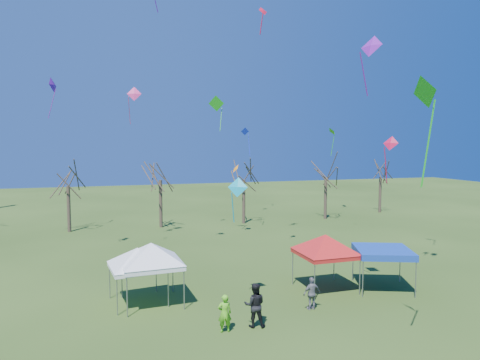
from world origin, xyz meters
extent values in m
plane|color=#2B4315|center=(0.00, 0.00, 0.00)|extent=(140.00, 140.00, 0.00)
cylinder|color=#3D2D21|center=(-10.77, 24.65, 2.14)|extent=(0.32, 0.32, 4.28)
cylinder|color=#3D2D21|center=(-2.37, 24.38, 2.32)|extent=(0.32, 0.32, 4.64)
cylinder|color=#3D2D21|center=(6.03, 24.04, 2.24)|extent=(0.32, 0.32, 4.49)
cylinder|color=#3D2D21|center=(15.36, 24.00, 2.24)|extent=(0.32, 0.32, 4.47)
cylinder|color=#3D2D21|center=(23.72, 26.07, 2.12)|extent=(0.32, 0.32, 4.23)
cylinder|color=gray|center=(-6.86, 3.04, 0.88)|extent=(0.05, 0.05, 1.76)
cylinder|color=gray|center=(-7.19, 5.49, 0.88)|extent=(0.05, 0.05, 1.76)
cylinder|color=gray|center=(-4.41, 3.38, 0.88)|extent=(0.05, 0.05, 1.76)
cylinder|color=gray|center=(-4.75, 5.83, 0.88)|extent=(0.05, 0.05, 1.76)
cube|color=white|center=(-5.80, 4.43, 1.87)|extent=(2.98, 2.98, 0.21)
pyramid|color=white|center=(-5.80, 4.43, 2.86)|extent=(3.71, 3.71, 0.88)
cylinder|color=gray|center=(-6.41, 2.68, 0.97)|extent=(0.06, 0.06, 1.94)
cylinder|color=gray|center=(-6.58, 5.39, 0.97)|extent=(0.06, 0.06, 1.94)
cylinder|color=gray|center=(-3.70, 2.84, 0.97)|extent=(0.06, 0.06, 1.94)
cylinder|color=gray|center=(-3.87, 5.55, 0.97)|extent=(0.06, 0.06, 1.94)
cube|color=white|center=(-5.14, 4.12, 2.05)|extent=(3.08, 3.08, 0.23)
pyramid|color=white|center=(-5.14, 4.12, 3.14)|extent=(4.10, 4.10, 0.97)
cylinder|color=gray|center=(2.96, 2.06, 0.96)|extent=(0.06, 0.06, 1.93)
cylinder|color=gray|center=(2.92, 4.75, 0.96)|extent=(0.06, 0.06, 1.93)
cylinder|color=gray|center=(5.65, 2.09, 0.96)|extent=(0.06, 0.06, 1.93)
cylinder|color=gray|center=(5.62, 4.79, 0.96)|extent=(0.06, 0.06, 1.93)
cube|color=red|center=(4.29, 3.42, 2.04)|extent=(2.93, 2.93, 0.23)
pyramid|color=red|center=(4.29, 3.42, 3.12)|extent=(4.09, 4.09, 0.96)
cylinder|color=gray|center=(5.63, 1.78, 0.98)|extent=(0.06, 0.06, 1.95)
cylinder|color=gray|center=(6.61, 4.33, 0.98)|extent=(0.06, 0.06, 1.95)
cylinder|color=gray|center=(8.18, 0.80, 0.98)|extent=(0.06, 0.06, 1.95)
cylinder|color=gray|center=(9.16, 3.35, 0.98)|extent=(0.06, 0.06, 1.95)
cube|color=#0F369D|center=(7.40, 2.56, 2.07)|extent=(3.78, 3.78, 0.23)
cube|color=#0F369D|center=(7.40, 2.56, 2.24)|extent=(3.78, 3.78, 0.12)
imported|color=#5DC41F|center=(-2.46, -0.18, 0.83)|extent=(0.62, 0.42, 1.65)
imported|color=slate|center=(2.28, 1.02, 0.80)|extent=(0.98, 0.50, 1.61)
imported|color=black|center=(-1.04, -0.05, 0.99)|extent=(1.14, 1.00, 1.98)
cone|color=green|center=(3.66, -4.81, 9.94)|extent=(0.53, 1.22, 1.17)
cube|color=green|center=(3.65, -5.02, 8.11)|extent=(0.47, 0.05, 3.06)
cone|color=#C4123A|center=(9.70, 5.29, 8.17)|extent=(0.89, 1.06, 0.92)
cube|color=#C4123A|center=(9.56, 5.52, 6.79)|extent=(0.52, 0.34, 2.29)
cone|color=#0CA0BD|center=(-1.07, 2.48, 6.00)|extent=(1.05, 0.83, 0.97)
cube|color=#0CA0BD|center=(-1.28, 2.60, 4.98)|extent=(0.29, 0.47, 1.56)
cone|color=#F83789|center=(-5.05, 17.88, 12.11)|extent=(1.19, 0.52, 1.15)
cube|color=#F83789|center=(-5.45, 17.96, 10.77)|extent=(0.20, 0.83, 2.12)
cone|color=#179A18|center=(1.58, 17.50, 11.50)|extent=(1.41, 1.03, 1.32)
cube|color=#179A18|center=(1.92, 17.33, 10.18)|extent=(0.40, 0.73, 1.99)
cone|color=purple|center=(4.71, 0.17, 12.65)|extent=(0.95, 1.25, 1.07)
cube|color=purple|center=(4.57, 0.49, 11.39)|extent=(0.70, 0.34, 1.98)
cone|color=orange|center=(3.49, 18.43, 6.00)|extent=(0.62, 0.90, 0.73)
cube|color=orange|center=(3.47, 18.72, 4.94)|extent=(0.61, 0.08, 1.71)
cone|color=#249516|center=(14.23, 20.80, 9.43)|extent=(0.66, 0.93, 0.76)
cube|color=#249516|center=(14.24, 20.62, 8.08)|extent=(0.40, 0.05, 2.24)
cone|color=#7417A7|center=(-11.58, 23.31, 13.25)|extent=(0.85, 1.50, 1.43)
cube|color=#7417A7|center=(-11.69, 22.96, 11.62)|extent=(0.74, 0.28, 2.55)
cone|color=red|center=(2.61, 9.08, 16.64)|extent=(0.82, 0.68, 0.62)
cube|color=red|center=(2.49, 9.03, 15.80)|extent=(0.16, 0.31, 1.33)
cone|color=#1227C5|center=(4.84, 19.93, 9.29)|extent=(0.76, 0.37, 0.72)
cube|color=#1227C5|center=(5.23, 19.88, 8.08)|extent=(0.13, 0.81, 2.06)
camera|label=1|loc=(-7.04, -17.45, 8.07)|focal=32.00mm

